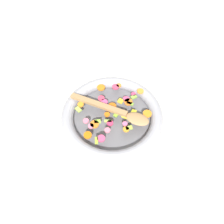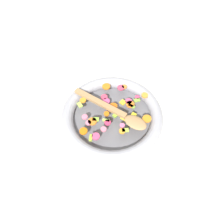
{
  "view_description": "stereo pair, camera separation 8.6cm",
  "coord_description": "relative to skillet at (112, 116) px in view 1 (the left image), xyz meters",
  "views": [
    {
      "loc": [
        0.45,
        0.22,
        0.76
      ],
      "look_at": [
        0.0,
        0.0,
        0.05
      ],
      "focal_mm": 35.0,
      "sensor_mm": 36.0,
      "label": 1
    },
    {
      "loc": [
        0.4,
        0.3,
        0.76
      ],
      "look_at": [
        0.0,
        0.0,
        0.05
      ],
      "focal_mm": 35.0,
      "sensor_mm": 36.0,
      "label": 2
    }
  ],
  "objects": [
    {
      "name": "ground_plane",
      "position": [
        0.0,
        0.0,
        -0.02
      ],
      "size": [
        4.0,
        4.0,
        0.0
      ],
      "primitive_type": "plane",
      "color": "silver"
    },
    {
      "name": "wooden_spoon",
      "position": [
        -0.0,
        0.02,
        0.04
      ],
      "size": [
        0.06,
        0.33,
        0.01
      ],
      "color": "#A87F51",
      "rests_on": "chopped_vegetables"
    },
    {
      "name": "chopped_vegetables",
      "position": [
        -0.01,
        0.0,
        0.03
      ],
      "size": [
        0.32,
        0.29,
        0.01
      ],
      "color": "orange",
      "rests_on": "skillet"
    },
    {
      "name": "skillet",
      "position": [
        0.0,
        0.0,
        0.0
      ],
      "size": [
        0.41,
        0.41,
        0.05
      ],
      "color": "slate",
      "rests_on": "ground_plane"
    }
  ]
}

